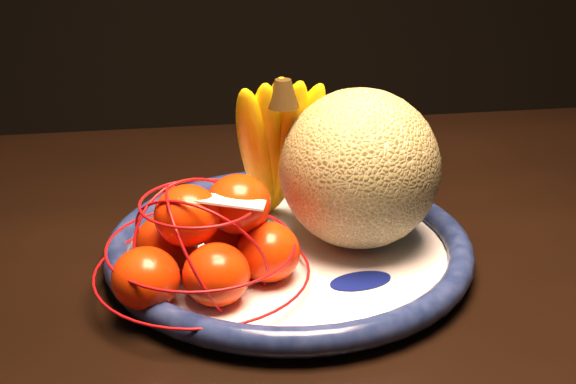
{
  "coord_description": "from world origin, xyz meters",
  "views": [
    {
      "loc": [
        0.26,
        -0.68,
        1.17
      ],
      "look_at": [
        0.32,
        0.02,
        0.86
      ],
      "focal_mm": 50.0,
      "sensor_mm": 36.0,
      "label": 1
    }
  ],
  "objects": [
    {
      "name": "mandarin_bag",
      "position": [
        0.24,
        -0.05,
        0.84
      ],
      "size": [
        0.23,
        0.23,
        0.12
      ],
      "rotation": [
        0.0,
        0.0,
        0.21
      ],
      "color": "#FF300C",
      "rests_on": "fruit_bowl"
    },
    {
      "name": "fruit_bowl",
      "position": [
        0.32,
        0.01,
        0.81
      ],
      "size": [
        0.36,
        0.36,
        0.03
      ],
      "rotation": [
        0.0,
        0.0,
        -0.34
      ],
      "color": "white",
      "rests_on": "dining_table"
    },
    {
      "name": "banana_bunch",
      "position": [
        0.31,
        0.07,
        0.89
      ],
      "size": [
        0.12,
        0.11,
        0.18
      ],
      "rotation": [
        0.0,
        0.0,
        0.15
      ],
      "color": "#FFC403",
      "rests_on": "fruit_bowl"
    },
    {
      "name": "price_tag",
      "position": [
        0.26,
        -0.06,
        0.89
      ],
      "size": [
        0.08,
        0.04,
        0.01
      ],
      "primitive_type": "cube",
      "rotation": [
        -0.14,
        0.1,
        -0.17
      ],
      "color": "white",
      "rests_on": "mandarin_bag"
    },
    {
      "name": "cantaloupe",
      "position": [
        0.39,
        0.02,
        0.88
      ],
      "size": [
        0.15,
        0.15,
        0.15
      ],
      "primitive_type": "sphere",
      "color": "olive",
      "rests_on": "fruit_bowl"
    }
  ]
}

